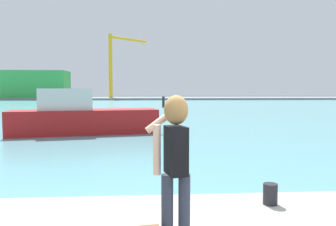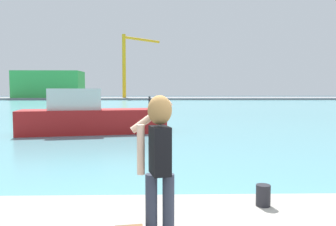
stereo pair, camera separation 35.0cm
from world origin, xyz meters
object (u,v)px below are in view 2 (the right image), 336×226
port_crane (129,59)px  person_photographer (159,153)px  warehouse_left (49,84)px  harbor_bollard (263,195)px  boat_moored (90,117)px

port_crane → person_photographer: bearing=-84.6°
warehouse_left → harbor_bollard: bearing=-69.8°
boat_moored → port_crane: port_crane is taller
warehouse_left → port_crane: bearing=2.3°
port_crane → boat_moored: bearing=-86.5°
warehouse_left → port_crane: 23.15m
person_photographer → harbor_bollard: (1.62, 1.21, -0.90)m
person_photographer → warehouse_left: size_ratio=0.10×
harbor_bollard → boat_moored: (-5.54, 13.80, 0.13)m
harbor_bollard → warehouse_left: 93.33m
boat_moored → port_crane: size_ratio=0.48×
boat_moored → harbor_bollard: bearing=-78.9°
boat_moored → warehouse_left: 78.47m
person_photographer → port_crane: port_crane is taller
person_photographer → warehouse_left: warehouse_left is taller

